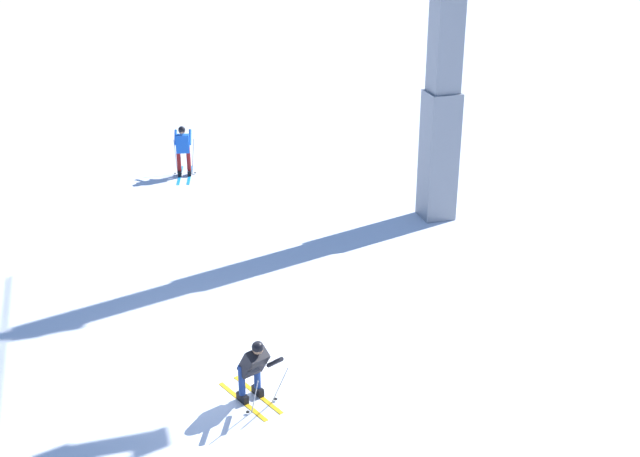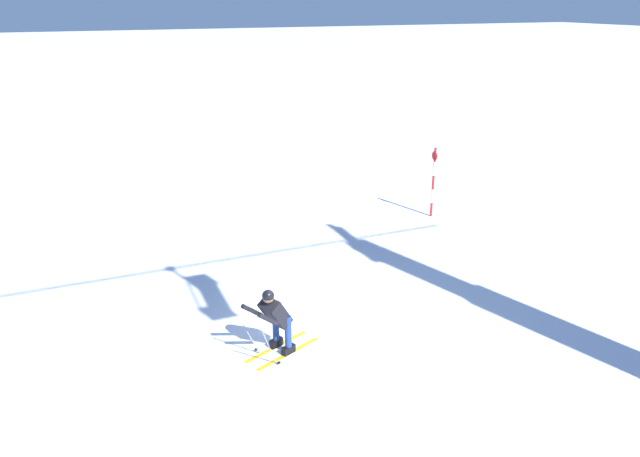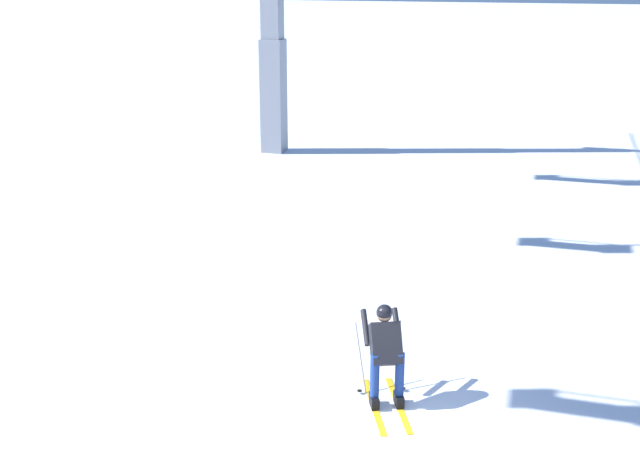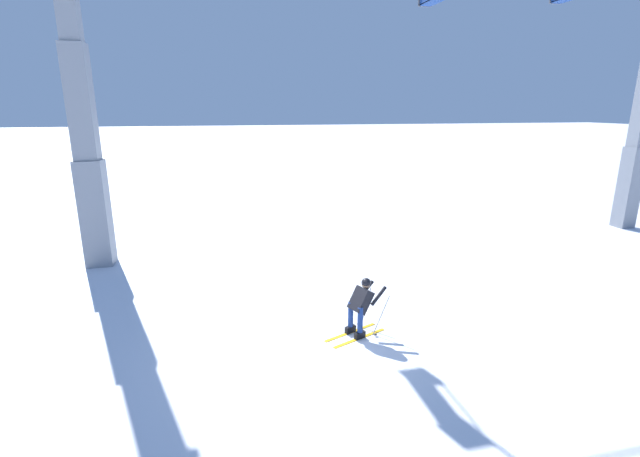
# 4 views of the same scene
# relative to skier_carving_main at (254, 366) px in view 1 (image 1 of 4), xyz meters

# --- Properties ---
(ground_plane) EXTENTS (260.00, 260.00, 0.00)m
(ground_plane) POSITION_rel_skier_carving_main_xyz_m (-1.22, -0.19, -0.81)
(ground_plane) COLOR white
(skier_carving_main) EXTENTS (1.66, 1.12, 1.54)m
(skier_carving_main) POSITION_rel_skier_carving_main_xyz_m (0.00, 0.00, 0.00)
(skier_carving_main) COLOR yellow
(skier_carving_main) RESTS_ON ground_plane
(lift_tower_near) EXTENTS (0.88, 2.68, 11.53)m
(lift_tower_near) POSITION_rel_skier_carving_main_xyz_m (-7.33, 6.90, 3.94)
(lift_tower_near) COLOR gray
(lift_tower_near) RESTS_ON ground_plane
(skier_distant_uphill) EXTENTS (1.78, 0.80, 1.67)m
(skier_distant_uphill) POSITION_rel_skier_carving_main_xyz_m (-12.73, 0.46, 0.14)
(skier_distant_uphill) COLOR #198CCC
(skier_distant_uphill) RESTS_ON ground_plane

